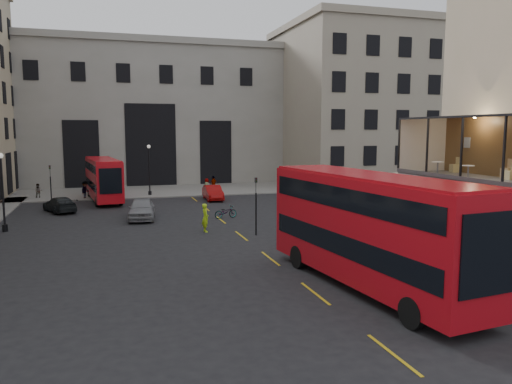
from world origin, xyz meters
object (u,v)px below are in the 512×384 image
object	(u,v)px
cafe_table_far	(438,166)
cafe_chair_c	(508,173)
traffic_light_near	(256,199)
cyclist	(205,218)
cafe_table_mid	(468,170)
pedestrian_b	(85,190)
car_b	(213,193)
traffic_light_far	(50,181)
bicycle	(226,212)
pedestrian_c	(214,184)
car_a	(142,209)
pedestrian_d	(207,185)
street_lamp_b	(149,173)
cafe_chair_b	(511,175)
street_lamp_a	(3,197)
cafe_chair_d	(455,168)
pedestrian_a	(38,191)
bus_far	(103,177)
car_c	(60,205)
bus_near	(369,225)

from	to	relation	value
cafe_table_far	cafe_chair_c	world-z (taller)	cafe_chair_c
traffic_light_near	cyclist	distance (m)	3.88
cyclist	cafe_table_mid	size ratio (longest dim) A/B	2.90
pedestrian_b	cafe_chair_c	distance (m)	38.99
car_b	cafe_chair_c	distance (m)	30.43
traffic_light_far	bicycle	bearing A→B (deg)	-34.29
cafe_chair_c	traffic_light_near	bearing A→B (deg)	125.92
bicycle	pedestrian_c	distance (m)	16.81
car_a	pedestrian_d	world-z (taller)	car_a
pedestrian_b	pedestrian_c	world-z (taller)	pedestrian_b
car_a	cyclist	bearing A→B (deg)	-52.21
street_lamp_b	cafe_chair_b	bearing A→B (deg)	-68.81
car_a	cafe_chair_b	world-z (taller)	cafe_chair_b
traffic_light_near	cafe_chair_c	bearing A→B (deg)	-54.08
traffic_light_far	bicycle	size ratio (longest dim) A/B	2.04
cafe_table_far	cafe_chair_c	size ratio (longest dim) A/B	0.77
pedestrian_b	cyclist	bearing A→B (deg)	-128.42
car_b	pedestrian_c	bearing A→B (deg)	79.30
street_lamp_b	cafe_chair_b	distance (m)	37.04
bicycle	pedestrian_b	world-z (taller)	pedestrian_b
street_lamp_a	cafe_chair_d	world-z (taller)	cafe_chair_d
traffic_light_far	bicycle	xyz separation A→B (m)	(13.55, -9.24, -1.94)
street_lamp_b	cafe_chair_c	size ratio (longest dim) A/B	5.79
cafe_table_far	pedestrian_a	bearing A→B (deg)	124.36
bus_far	cafe_chair_c	bearing A→B (deg)	-59.79
bus_far	pedestrian_c	xyz separation A→B (m)	(11.67, 3.98, -1.42)
bicycle	car_b	bearing A→B (deg)	-19.01
bus_far	pedestrian_b	distance (m)	2.93
street_lamp_b	cafe_table_far	bearing A→B (deg)	-70.29
car_a	cafe_chair_b	xyz separation A→B (m)	(15.13, -20.66, 4.02)
pedestrian_c	cafe_chair_d	size ratio (longest dim) A/B	2.19
traffic_light_near	street_lamp_b	world-z (taller)	street_lamp_b
cafe_chair_c	pedestrian_c	bearing A→B (deg)	100.56
pedestrian_b	cafe_table_mid	distance (m)	37.88
pedestrian_c	car_c	bearing A→B (deg)	-6.50
traffic_light_near	street_lamp_a	world-z (taller)	street_lamp_a
car_b	pedestrian_b	size ratio (longest dim) A/B	2.42
traffic_light_far	cafe_table_far	bearing A→B (deg)	-51.70
pedestrian_c	cafe_table_mid	size ratio (longest dim) A/B	2.67
cafe_chair_b	cyclist	bearing A→B (deg)	128.08
traffic_light_far	cafe_chair_d	world-z (taller)	cafe_chair_d
bus_far	car_b	distance (m)	10.66
pedestrian_a	pedestrian_b	world-z (taller)	pedestrian_b
cafe_chair_b	car_b	bearing A→B (deg)	104.53
bus_far	bicycle	xyz separation A→B (m)	(9.14, -12.63, -1.82)
traffic_light_near	car_a	bearing A→B (deg)	129.54
pedestrian_a	pedestrian_c	distance (m)	17.94
bus_far	cafe_chair_c	world-z (taller)	cafe_chair_c
cafe_chair_b	bus_near	bearing A→B (deg)	175.63
car_c	cafe_table_far	world-z (taller)	cafe_table_far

